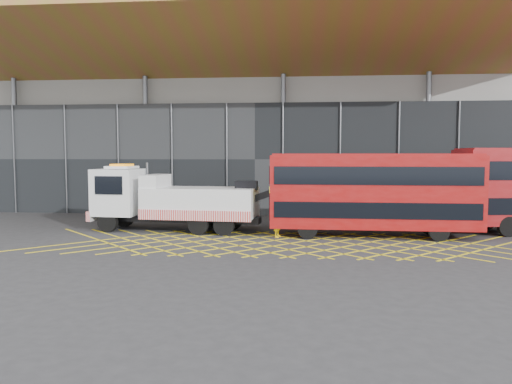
# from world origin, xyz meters

# --- Properties ---
(ground_plane) EXTENTS (120.00, 120.00, 0.00)m
(ground_plane) POSITION_xyz_m (0.00, 0.00, 0.00)
(ground_plane) COLOR #29292C
(road_markings) EXTENTS (26.36, 7.16, 0.01)m
(road_markings) POSITION_xyz_m (4.80, 0.00, 0.01)
(road_markings) COLOR yellow
(road_markings) RESTS_ON ground_plane
(construction_building) EXTENTS (55.00, 23.97, 18.00)m
(construction_building) POSITION_xyz_m (1.92, 18.40, 8.98)
(construction_building) COLOR gray
(construction_building) RESTS_ON ground_plane
(recovery_truck) EXTENTS (11.13, 3.47, 3.86)m
(recovery_truck) POSITION_xyz_m (-2.16, 3.48, 1.78)
(recovery_truck) COLOR black
(recovery_truck) RESTS_ON ground_plane
(bus_towed) EXTENTS (10.85, 2.79, 4.39)m
(bus_towed) POSITION_xyz_m (9.11, 2.49, 2.43)
(bus_towed) COLOR maroon
(bus_towed) RESTS_ON ground_plane
(worker) EXTENTS (0.60, 0.78, 1.91)m
(worker) POSITION_xyz_m (4.12, 1.82, 0.96)
(worker) COLOR yellow
(worker) RESTS_ON ground_plane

